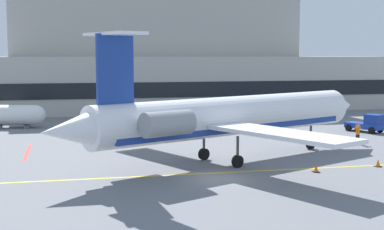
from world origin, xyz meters
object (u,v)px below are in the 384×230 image
object	(u,v)px
baggage_tug	(368,124)
marshaller	(358,133)
fuel_tank	(13,115)
regional_jet	(227,117)
belt_loader	(150,121)

from	to	relation	value
baggage_tug	marshaller	world-z (taller)	baggage_tug
fuel_tank	marshaller	xyz separation A→B (m)	(31.77, -18.93, -0.45)
regional_jet	baggage_tug	size ratio (longest dim) A/B	6.60
baggage_tug	fuel_tank	distance (m)	38.73
fuel_tank	marshaller	size ratio (longest dim) A/B	3.69
regional_jet	belt_loader	size ratio (longest dim) A/B	6.32
regional_jet	belt_loader	distance (m)	19.39
regional_jet	marshaller	distance (m)	15.49
belt_loader	fuel_tank	size ratio (longest dim) A/B	0.63
baggage_tug	marshaller	xyz separation A→B (m)	(-5.08, -7.04, 0.09)
baggage_tug	belt_loader	size ratio (longest dim) A/B	0.96
belt_loader	fuel_tank	distance (m)	15.74
regional_jet	marshaller	size ratio (longest dim) A/B	14.58
baggage_tug	belt_loader	world-z (taller)	belt_loader
baggage_tug	fuel_tank	size ratio (longest dim) A/B	0.60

